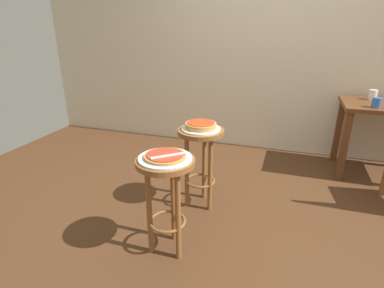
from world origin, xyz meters
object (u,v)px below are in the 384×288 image
pizza_middle (201,125)px  serving_plate_foreground (165,158)px  serving_plate_middle (201,129)px  pizza_foreground (165,156)px  stool_foreground (166,185)px  cup_near_edge (377,103)px  pizza_server_knife (168,156)px  stool_middle (201,151)px  cup_far_edge (373,95)px

pizza_middle → serving_plate_foreground: bearing=-94.0°
serving_plate_middle → pizza_middle: size_ratio=1.27×
pizza_middle → pizza_foreground: bearing=-94.0°
serving_plate_middle → stool_foreground: bearing=-94.0°
cup_near_edge → pizza_server_knife: size_ratio=0.41×
cup_near_edge → pizza_foreground: bearing=-132.7°
stool_foreground → pizza_server_knife: (0.03, -0.02, 0.22)m
pizza_foreground → pizza_middle: size_ratio=1.06×
serving_plate_middle → pizza_server_knife: size_ratio=1.40×
stool_middle → pizza_middle: bearing=0.0°
pizza_foreground → pizza_server_knife: 0.04m
cup_far_edge → pizza_foreground: bearing=-127.7°
cup_far_edge → cup_near_edge: bearing=-95.6°
pizza_server_knife → pizza_foreground: bearing=105.4°
serving_plate_middle → serving_plate_foreground: bearing=-94.0°
stool_foreground → cup_near_edge: 2.13m
serving_plate_foreground → pizza_middle: 0.61m
pizza_middle → cup_near_edge: 1.68m
serving_plate_foreground → cup_far_edge: (1.47, 1.90, 0.10)m
stool_foreground → pizza_server_knife: pizza_server_knife is taller
serving_plate_foreground → stool_middle: 0.64m
cup_far_edge → pizza_server_knife: 2.40m
serving_plate_middle → cup_far_edge: (1.42, 1.29, 0.10)m
stool_middle → serving_plate_foreground: bearing=-94.0°
pizza_middle → pizza_server_knife: size_ratio=1.11×
serving_plate_foreground → pizza_server_knife: 0.05m
serving_plate_middle → cup_far_edge: cup_far_edge is taller
serving_plate_foreground → pizza_server_knife: (0.03, -0.02, 0.03)m
pizza_middle → pizza_server_knife: pizza_middle is taller
stool_foreground → stool_middle: size_ratio=1.00×
serving_plate_middle → cup_near_edge: (1.39, 0.94, 0.10)m
pizza_middle → cup_near_edge: cup_near_edge is taller
pizza_middle → cup_far_edge: bearing=42.2°
stool_foreground → cup_far_edge: size_ratio=6.78×
serving_plate_foreground → pizza_server_knife: size_ratio=1.51×
stool_foreground → pizza_middle: pizza_middle is taller
cup_near_edge → cup_far_edge: (0.03, 0.35, 0.00)m
stool_middle → pizza_server_knife: (-0.01, -0.63, 0.22)m
serving_plate_foreground → stool_foreground: bearing=0.0°
serving_plate_foreground → cup_near_edge: cup_near_edge is taller
stool_middle → pizza_server_knife: size_ratio=3.07×
serving_plate_foreground → cup_near_edge: (1.43, 1.55, 0.10)m
stool_middle → pizza_server_knife: pizza_server_knife is taller
stool_middle → cup_near_edge: bearing=34.1°
pizza_middle → pizza_server_knife: (-0.01, -0.63, 0.00)m
stool_foreground → pizza_server_knife: bearing=-33.7°
cup_near_edge → serving_plate_middle: bearing=-145.9°
pizza_foreground → pizza_middle: 0.61m
pizza_middle → cup_near_edge: (1.39, 0.94, 0.07)m
serving_plate_foreground → serving_plate_middle: 0.61m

